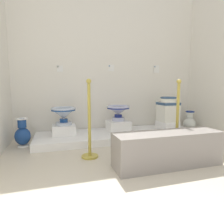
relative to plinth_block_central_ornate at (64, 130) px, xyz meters
The scene contains 17 objects.
ground_plane 1.94m from the plinth_block_central_ornate, 59.86° to the right, with size 5.66×5.71×0.02m, color beige.
wall_back 1.79m from the plinth_block_central_ornate, 23.18° to the left, with size 3.86×0.06×3.28m, color white.
display_platform 0.98m from the plinth_block_central_ornate, ahead, with size 2.91×0.89×0.11m, color white.
plinth_block_central_ornate is the anchor object (origin of this frame).
antique_toilet_central_ornate 0.28m from the plinth_block_central_ornate, 104.04° to the right, with size 0.42×0.42×0.30m.
plinth_block_tall_cobalt 0.98m from the plinth_block_central_ornate, ahead, with size 0.39×0.39×0.19m, color white.
antique_toilet_tall_cobalt 1.02m from the plinth_block_central_ornate, ahead, with size 0.42×0.42×0.28m.
plinth_block_rightmost 1.96m from the plinth_block_central_ornate, ahead, with size 0.31×0.39×0.15m, color white.
antique_toilet_rightmost 1.98m from the plinth_block_central_ornate, ahead, with size 0.34×0.34×0.47m.
info_placard_first 1.13m from the plinth_block_central_ornate, 93.93° to the left, with size 0.10×0.01×0.11m.
info_placard_second 1.51m from the plinth_block_central_ornate, 21.62° to the left, with size 0.12×0.01×0.12m.
info_placard_third 2.28m from the plinth_block_central_ornate, 10.95° to the left, with size 0.13×0.01×0.16m.
decorative_vase_corner 0.65m from the plinth_block_central_ornate, 167.39° to the right, with size 0.23×0.23×0.45m.
decorative_vase_companion 2.60m from the plinth_block_central_ornate, ahead, with size 0.25×0.25×0.43m.
stanchion_post_near_left 0.95m from the plinth_block_central_ornate, 72.21° to the right, with size 0.22×0.22×1.02m.
stanchion_post_near_right 1.83m from the plinth_block_central_ornate, 35.03° to the right, with size 0.26×0.26×1.03m.
museum_bench 1.81m from the plinth_block_central_ornate, 51.91° to the right, with size 1.28×0.36×0.40m, color gray.
Camera 1 is at (0.74, -0.76, 0.90)m, focal length 30.36 mm.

